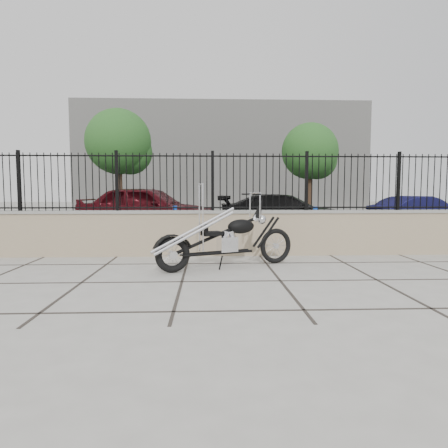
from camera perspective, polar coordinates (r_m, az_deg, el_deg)
name	(u,v)px	position (r m, az deg, el deg)	size (l,w,h in m)	color
ground_plane	(280,281)	(6.21, 8.06, -8.06)	(90.00, 90.00, 0.00)	#99968E
parking_lot	(231,220)	(18.54, 1.06, 0.51)	(30.00, 30.00, 0.00)	black
retaining_wall	(259,233)	(8.57, 5.07, -1.24)	(14.00, 0.36, 0.96)	gray
iron_fence	(260,182)	(8.53, 5.13, 6.00)	(14.00, 0.08, 1.20)	black
background_building	(221,158)	(32.58, -0.42, 9.39)	(22.00, 6.00, 8.00)	beige
chopper_motorcycle	(225,225)	(7.05, 0.10, -0.20)	(2.54, 0.45, 1.53)	black
car_red	(147,209)	(13.36, -10.90, 2.13)	(1.84, 4.57, 1.56)	#3D080E
car_black	(285,213)	(13.27, 8.78, 1.50)	(1.77, 4.35, 1.26)	black
car_blue	(420,213)	(15.60, 26.17, 1.42)	(1.26, 3.62, 1.19)	#0F0E36
bollard_a	(175,223)	(11.21, -7.00, 0.16)	(0.12, 0.12, 0.96)	blue
bollard_b	(315,224)	(11.20, 12.88, 0.04)	(0.11, 0.11, 0.95)	#0D35C4
tree_left	(118,139)	(22.97, -14.86, 11.69)	(3.56, 3.56, 6.01)	#382619
tree_right	(310,149)	(23.47, 12.17, 10.49)	(3.18, 3.18, 5.36)	#382619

